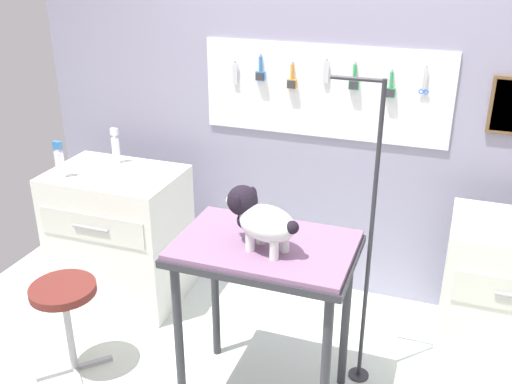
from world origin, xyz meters
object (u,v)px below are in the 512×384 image
object	(u,v)px
grooming_arm	(367,254)
conditioner_bottle	(116,148)
dog	(260,218)
stool	(65,302)
grooming_table	(265,264)
counter_left	(120,235)
cabinet_right	(509,300)

from	to	relation	value
grooming_arm	conditioner_bottle	xyz separation A→B (m)	(-1.69, 0.44, 0.20)
dog	stool	bearing A→B (deg)	-173.16
conditioner_bottle	grooming_table	bearing A→B (deg)	-30.59
counter_left	conditioner_bottle	distance (m)	0.56
counter_left	stool	distance (m)	0.78
cabinet_right	stool	world-z (taller)	cabinet_right
cabinet_right	dog	bearing A→B (deg)	-148.66
stool	cabinet_right	bearing A→B (deg)	20.70
stool	conditioner_bottle	size ratio (longest dim) A/B	2.39
grooming_table	stool	bearing A→B (deg)	-170.06
stool	grooming_table	bearing A→B (deg)	9.94
counter_left	grooming_table	bearing A→B (deg)	-26.27
conditioner_bottle	grooming_arm	bearing A→B (deg)	-14.67
dog	stool	world-z (taller)	dog
grooming_table	stool	world-z (taller)	grooming_table
grooming_table	grooming_arm	xyz separation A→B (m)	(0.43, 0.30, -0.02)
conditioner_bottle	stool	bearing A→B (deg)	-76.90
cabinet_right	conditioner_bottle	size ratio (longest dim) A/B	3.79
grooming_arm	counter_left	size ratio (longest dim) A/B	1.88
cabinet_right	stool	size ratio (longest dim) A/B	1.59
cabinet_right	stool	distance (m)	2.34
grooming_table	dog	bearing A→B (deg)	-96.76
dog	cabinet_right	size ratio (longest dim) A/B	0.44
dog	counter_left	xyz separation A→B (m)	(-1.18, 0.64, -0.62)
grooming_table	cabinet_right	xyz separation A→B (m)	(1.15, 0.64, -0.35)
grooming_arm	cabinet_right	bearing A→B (deg)	25.67
grooming_arm	stool	xyz separation A→B (m)	(-1.47, -0.48, -0.31)
grooming_arm	counter_left	world-z (taller)	grooming_arm
cabinet_right	stool	bearing A→B (deg)	-159.30
stool	counter_left	bearing A→B (deg)	100.53
grooming_arm	conditioner_bottle	bearing A→B (deg)	165.33
grooming_arm	stool	distance (m)	1.58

